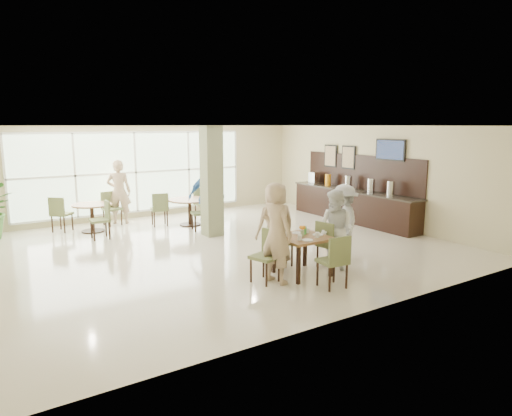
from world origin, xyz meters
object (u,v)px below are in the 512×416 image
main_table (302,241)px  buffet_counter (353,203)px  adult_b (214,194)px  adult_standing (119,192)px  round_table_right (190,204)px  teen_standing (344,222)px  round_table_left (92,211)px  teen_left (276,233)px  teen_far (276,224)px  teen_right (336,230)px  adult_a (207,197)px

main_table → buffet_counter: bearing=35.3°
adult_b → adult_standing: 2.72m
round_table_right → adult_standing: bearing=141.9°
teen_standing → round_table_left: bearing=-117.3°
teen_left → adult_standing: (-0.90, 6.54, 0.02)m
teen_far → teen_left: bearing=64.9°
teen_right → adult_b: size_ratio=0.95×
teen_right → adult_standing: (-2.34, 6.54, 0.14)m
adult_b → adult_standing: bearing=-107.8°
teen_right → teen_standing: (0.67, 0.49, 0.01)m
teen_left → round_table_right: bearing=-21.8°
main_table → teen_left: 0.71m
teen_left → teen_right: size_ratio=1.15×
main_table → buffet_counter: buffet_counter is taller
main_table → buffet_counter: (4.34, 3.07, -0.10)m
round_table_right → teen_far: teen_far is taller
teen_standing → adult_standing: 6.76m
main_table → teen_right: teen_right is taller
teen_standing → adult_a: adult_a is taller
teen_left → adult_a: adult_a is taller
teen_standing → adult_standing: bearing=-126.7°
round_table_left → adult_standing: adult_standing is taller
teen_left → adult_a: (0.81, 4.38, 0.01)m
round_table_left → round_table_right: size_ratio=0.86×
round_table_left → teen_standing: size_ratio=0.65×
main_table → adult_standing: (-1.56, 6.46, 0.27)m
round_table_right → adult_standing: adult_standing is taller
main_table → teen_standing: (1.44, 0.41, 0.14)m
teen_far → teen_right: teen_far is taller
teen_far → adult_standing: 5.84m
round_table_right → teen_far: 4.38m
teen_standing → adult_b: size_ratio=0.96×
teen_left → teen_right: 1.44m
buffet_counter → adult_a: (-4.18, 1.22, 0.36)m
round_table_right → teen_right: bearing=-82.2°
main_table → teen_left: bearing=-172.8°
teen_far → adult_b: bearing=-92.1°
buffet_counter → teen_far: buffet_counter is taller
main_table → teen_standing: teen_standing is taller
main_table → teen_standing: size_ratio=0.58×
adult_b → buffet_counter: bearing=68.5°
buffet_counter → teen_left: 5.92m
adult_standing → teen_right: bearing=134.4°
round_table_left → adult_a: (2.64, -1.56, 0.36)m
teen_standing → main_table: bearing=-47.4°
round_table_left → teen_far: (2.44, -5.03, 0.28)m
teen_right → teen_standing: teen_standing is taller
teen_left → buffet_counter: bearing=-71.8°
round_table_left → teen_right: size_ratio=0.66×
teen_right → teen_standing: 0.83m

